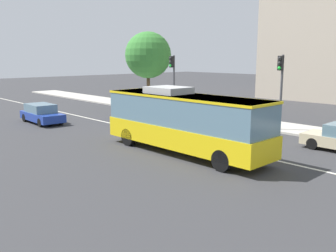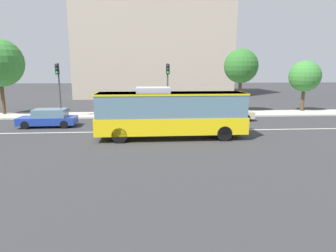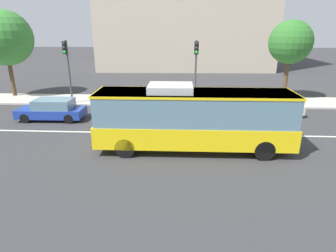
{
  "view_description": "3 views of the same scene",
  "coord_description": "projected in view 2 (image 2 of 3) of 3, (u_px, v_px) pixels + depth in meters",
  "views": [
    {
      "loc": [
        12.51,
        -15.88,
        5.03
      ],
      "look_at": [
        -2.56,
        -1.79,
        1.17
      ],
      "focal_mm": 39.32,
      "sensor_mm": 36.0,
      "label": 1
    },
    {
      "loc": [
        -2.39,
        -21.46,
        4.62
      ],
      "look_at": [
        -0.99,
        -1.87,
        0.76
      ],
      "focal_mm": 30.87,
      "sensor_mm": 36.0,
      "label": 2
    },
    {
      "loc": [
        -1.39,
        -16.09,
        6.12
      ],
      "look_at": [
        -2.16,
        -1.77,
        1.11
      ],
      "focal_mm": 30.23,
      "sensor_mm": 36.0,
      "label": 3
    }
  ],
  "objects": [
    {
      "name": "sidewalk_kerb",
      "position": [
        171.0,
        114.0,
        29.77
      ],
      "size": [
        80.0,
        3.57,
        0.14
      ],
      "primitive_type": "cube",
      "color": "#B2ADA3",
      "rests_on": "ground_plane"
    },
    {
      "name": "sedan_blue_ahead",
      "position": [
        49.0,
        118.0,
        23.52
      ],
      "size": [
        4.53,
        1.89,
        1.46
      ],
      "rotation": [
        0.0,
        0.0,
        3.16
      ],
      "color": "#1E3899",
      "rests_on": "ground_plane"
    },
    {
      "name": "traffic_light_near_corner",
      "position": [
        168.0,
        81.0,
        27.76
      ],
      "size": [
        0.33,
        0.62,
        5.2
      ],
      "rotation": [
        0.0,
        0.0,
        -1.55
      ],
      "color": "#47474C",
      "rests_on": "ground_plane"
    },
    {
      "name": "street_tree_kerbside_right",
      "position": [
        241.0,
        66.0,
        30.46
      ],
      "size": [
        3.58,
        3.58,
        6.76
      ],
      "color": "#4C3823",
      "rests_on": "ground_plane"
    },
    {
      "name": "lane_centre_line",
      "position": [
        179.0,
        131.0,
        22.06
      ],
      "size": [
        76.0,
        0.16,
        0.01
      ],
      "primitive_type": "cube",
      "color": "silver",
      "rests_on": "ground_plane"
    },
    {
      "name": "ground_plane",
      "position": [
        179.0,
        131.0,
        22.06
      ],
      "size": [
        160.0,
        160.0,
        0.0
      ],
      "primitive_type": "plane",
      "color": "#333335"
    },
    {
      "name": "office_block_background",
      "position": [
        153.0,
        26.0,
        49.43
      ],
      "size": [
        26.02,
        12.89,
        23.8
      ],
      "rotation": [
        0.0,
        0.0,
        0.03
      ],
      "color": "#B7A893",
      "rests_on": "ground_plane"
    },
    {
      "name": "street_tree_kerbside_centre",
      "position": [
        305.0,
        76.0,
        31.29
      ],
      "size": [
        3.34,
        3.34,
        5.57
      ],
      "color": "#4C3823",
      "rests_on": "ground_plane"
    },
    {
      "name": "sedan_beige",
      "position": [
        229.0,
        113.0,
        26.53
      ],
      "size": [
        4.53,
        1.88,
        1.46
      ],
      "rotation": [
        0.0,
        0.0,
        3.16
      ],
      "color": "#C6B793",
      "rests_on": "ground_plane"
    },
    {
      "name": "traffic_light_mid_block",
      "position": [
        58.0,
        81.0,
        26.81
      ],
      "size": [
        0.32,
        0.62,
        5.2
      ],
      "rotation": [
        0.0,
        0.0,
        -1.57
      ],
      "color": "#47474C",
      "rests_on": "ground_plane"
    },
    {
      "name": "transit_bus",
      "position": [
        171.0,
        112.0,
        19.44
      ],
      "size": [
        10.02,
        2.6,
        3.46
      ],
      "rotation": [
        0.0,
        0.0,
        0.01
      ],
      "color": "yellow",
      "rests_on": "ground_plane"
    }
  ]
}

